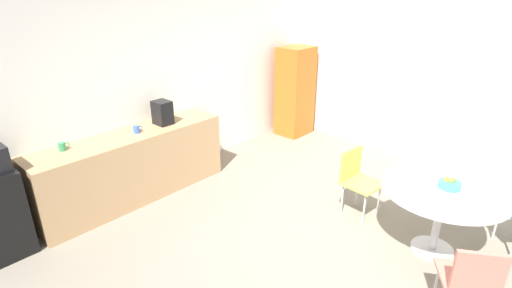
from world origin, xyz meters
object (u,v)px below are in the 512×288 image
Objects in this scene: round_table at (443,199)px; fruit_bowl at (450,184)px; chair_yellow at (356,175)px; locker_cabinet at (295,91)px; mug_white at (62,147)px; coffee_maker at (162,113)px; mug_green at (137,129)px; chair_coral at (472,278)px.

fruit_bowl reaches higher than round_table.
fruit_bowl is at bearing -28.99° from round_table.
fruit_bowl is at bearing -92.94° from chair_yellow.
mug_white is (-4.12, 0.20, 0.14)m from locker_cabinet.
chair_yellow is 3.85× the size of fruit_bowl.
coffee_maker is at bearing 106.64° from round_table.
mug_green is (-1.48, 3.37, 0.14)m from fruit_bowl.
chair_coral is at bearing -150.72° from fruit_bowl.
locker_cabinet is 3.74m from round_table.
coffee_maker is at bearing 4.33° from mug_green.
locker_cabinet reaches higher than mug_white.
chair_coral reaches higher than round_table.
round_table is 0.17m from fruit_bowl.
mug_white is (-2.42, 2.44, 0.43)m from chair_yellow.
locker_cabinet is at bearing 54.89° from chair_coral.
round_table is at bearing -95.58° from chair_yellow.
mug_white is at bearing 109.71° from chair_coral.
mug_green is at bearing 113.28° from round_table.
round_table is 1.04m from chair_coral.
fruit_bowl is (-0.05, -1.05, 0.28)m from chair_yellow.
chair_coral is 6.43× the size of mug_white.
locker_cabinet is 2.83m from chair_yellow.
locker_cabinet reaches higher than chair_coral.
chair_coral is 1.85m from chair_yellow.
mug_white is (-2.32, 3.47, 0.31)m from round_table.
fruit_bowl reaches higher than chair_coral.
mug_green is 0.44m from coffee_maker.
fruit_bowl is 0.67× the size of coffee_maker.
chair_coral is at bearing -70.29° from mug_white.
mug_white is at bearing 134.69° from chair_yellow.
chair_coral is 6.43× the size of mug_green.
chair_coral is at bearing -81.81° from mug_green.
mug_white is at bearing 123.71° from round_table.
chair_yellow is 3.46m from mug_white.
coffee_maker is (1.31, -0.10, 0.11)m from mug_white.
mug_white and mug_green have the same top height.
mug_white is (-2.36, 3.50, 0.14)m from fruit_bowl.
chair_coral is (-2.68, -3.82, -0.29)m from locker_cabinet.
chair_coral is at bearing -125.11° from locker_cabinet.
mug_green is 0.40× the size of coffee_maker.
chair_yellow is (0.10, 1.03, -0.12)m from round_table.
round_table is 5.71× the size of fruit_bowl.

